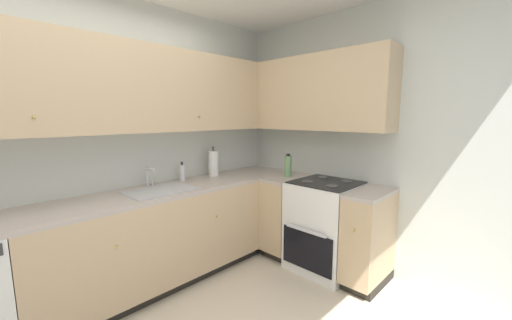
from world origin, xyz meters
The scene contains 14 objects.
wall_back centered at (0.00, 1.47, 1.30)m, with size 4.23×0.05×2.59m, color silver.
wall_right centered at (2.09, 0.00, 1.30)m, with size 0.05×2.99×2.59m, color silver.
lower_cabinets_back centered at (0.43, 1.15, 0.43)m, with size 2.08×0.62×0.85m.
countertop_back centered at (0.43, 1.14, 0.87)m, with size 3.28×0.60×0.04m, color #B7A89E.
lower_cabinets_right centered at (1.77, 0.24, 0.43)m, with size 0.62×1.23×0.85m.
countertop_right centered at (1.77, 0.24, 0.87)m, with size 0.60×1.23×0.03m.
oven_range centered at (1.79, 0.21, 0.45)m, with size 0.68×0.62×1.04m.
upper_cabinets_back centered at (0.27, 1.28, 1.78)m, with size 2.96×0.34×0.75m.
upper_cabinets_right centered at (1.91, 0.55, 1.78)m, with size 0.32×1.78×0.75m.
sink centered at (0.47, 1.11, 0.85)m, with size 0.57×0.40×0.10m.
faucet centered at (0.47, 1.32, 1.00)m, with size 0.07×0.16×0.18m.
soap_bottle centered at (0.83, 1.32, 0.98)m, with size 0.05×0.05×0.20m.
paper_towel_roll centered at (1.22, 1.30, 1.03)m, with size 0.11×0.11×0.34m.
oil_bottle centered at (1.77, 0.69, 1.01)m, with size 0.08×0.08×0.25m.
Camera 1 is at (-0.78, -1.29, 1.55)m, focal length 20.81 mm.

